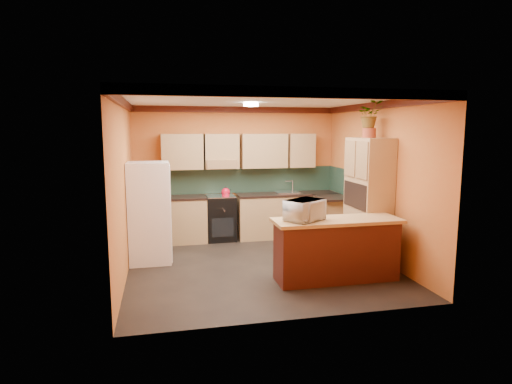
% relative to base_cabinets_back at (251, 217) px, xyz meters
% --- Properties ---
extents(room_shell, '(4.24, 4.24, 2.72)m').
position_rel_base_cabinets_back_xyz_m(room_shell, '(-0.22, -1.52, 1.65)').
color(room_shell, black).
rests_on(room_shell, ground).
extents(base_cabinets_back, '(3.65, 0.60, 0.88)m').
position_rel_base_cabinets_back_xyz_m(base_cabinets_back, '(0.00, 0.00, 0.00)').
color(base_cabinets_back, tan).
rests_on(base_cabinets_back, ground).
extents(countertop_back, '(3.65, 0.62, 0.04)m').
position_rel_base_cabinets_back_xyz_m(countertop_back, '(0.00, -0.00, 0.46)').
color(countertop_back, black).
rests_on(countertop_back, base_cabinets_back).
extents(stove, '(0.58, 0.58, 0.91)m').
position_rel_base_cabinets_back_xyz_m(stove, '(-0.63, -0.00, 0.02)').
color(stove, black).
rests_on(stove, ground).
extents(kettle, '(0.18, 0.18, 0.18)m').
position_rel_base_cabinets_back_xyz_m(kettle, '(-0.53, -0.05, 0.56)').
color(kettle, red).
rests_on(kettle, stove).
extents(sink, '(0.48, 0.40, 0.03)m').
position_rel_base_cabinets_back_xyz_m(sink, '(0.77, 0.00, 0.50)').
color(sink, silver).
rests_on(sink, countertop_back).
extents(base_cabinets_right, '(0.60, 0.80, 0.88)m').
position_rel_base_cabinets_back_xyz_m(base_cabinets_right, '(1.56, -0.65, 0.00)').
color(base_cabinets_right, tan).
rests_on(base_cabinets_right, ground).
extents(countertop_right, '(0.62, 0.80, 0.04)m').
position_rel_base_cabinets_back_xyz_m(countertop_right, '(1.56, -0.65, 0.46)').
color(countertop_right, black).
rests_on(countertop_right, base_cabinets_right).
extents(fridge, '(0.68, 0.66, 1.70)m').
position_rel_base_cabinets_back_xyz_m(fridge, '(-1.99, -1.20, 0.41)').
color(fridge, white).
rests_on(fridge, ground).
extents(pantry, '(0.48, 0.90, 2.10)m').
position_rel_base_cabinets_back_xyz_m(pantry, '(1.61, -1.97, 0.61)').
color(pantry, tan).
rests_on(pantry, ground).
extents(fern_pot, '(0.22, 0.22, 0.16)m').
position_rel_base_cabinets_back_xyz_m(fern_pot, '(1.61, -1.92, 1.74)').
color(fern_pot, '#9E3F26').
rests_on(fern_pot, pantry).
extents(fern, '(0.46, 0.42, 0.44)m').
position_rel_base_cabinets_back_xyz_m(fern, '(1.61, -1.92, 2.04)').
color(fern, tan).
rests_on(fern, fern_pot).
extents(breakfast_bar, '(1.80, 0.55, 0.88)m').
position_rel_base_cabinets_back_xyz_m(breakfast_bar, '(0.73, -2.72, 0.00)').
color(breakfast_bar, '#451D10').
rests_on(breakfast_bar, ground).
extents(bar_top, '(1.90, 0.65, 0.05)m').
position_rel_base_cabinets_back_xyz_m(bar_top, '(0.73, -2.72, 0.47)').
color(bar_top, tan).
rests_on(bar_top, breakfast_bar).
extents(microwave, '(0.67, 0.62, 0.31)m').
position_rel_base_cabinets_back_xyz_m(microwave, '(0.23, -2.72, 0.64)').
color(microwave, white).
rests_on(microwave, bar_top).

